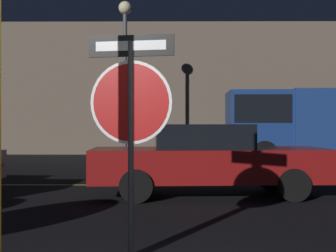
% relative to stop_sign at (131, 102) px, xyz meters
% --- Properties ---
extents(road_center_stripe, '(38.41, 0.12, 0.01)m').
position_rel_stop_sign_xyz_m(road_center_stripe, '(0.57, 6.01, -1.61)').
color(road_center_stripe, gold).
rests_on(road_center_stripe, ground_plane).
extents(stop_sign, '(0.89, 0.17, 2.30)m').
position_rel_stop_sign_xyz_m(stop_sign, '(0.00, 0.00, 0.00)').
color(stop_sign, '#4C4C51').
rests_on(stop_sign, ground_plane).
extents(passing_car_2, '(4.75, 2.02, 1.40)m').
position_rel_stop_sign_xyz_m(passing_car_2, '(1.13, 4.40, -0.91)').
color(passing_car_2, maroon).
rests_on(passing_car_2, ground_plane).
extents(delivery_truck, '(5.96, 2.73, 2.69)m').
position_rel_stop_sign_xyz_m(delivery_truck, '(5.31, 12.73, -0.05)').
color(delivery_truck, navy).
rests_on(delivery_truck, ground_plane).
extents(street_lamp, '(0.49, 0.49, 6.07)m').
position_rel_stop_sign_xyz_m(street_lamp, '(-1.33, 12.82, 2.55)').
color(street_lamp, '#4C4C51').
rests_on(street_lamp, ground_plane).
extents(building_backdrop, '(31.12, 4.82, 6.31)m').
position_rel_stop_sign_xyz_m(building_backdrop, '(1.64, 19.74, 1.54)').
color(building_backdrop, '#6B5B4C').
rests_on(building_backdrop, ground_plane).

